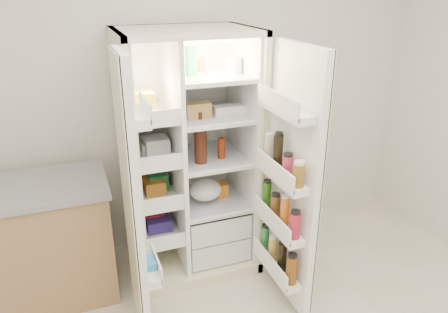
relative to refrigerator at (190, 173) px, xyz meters
name	(u,v)px	position (x,y,z in m)	size (l,w,h in m)	color
wall_back	(185,83)	(0.08, 0.35, 0.61)	(4.00, 0.02, 2.70)	silver
refrigerator	(190,173)	(0.00, 0.00, 0.00)	(0.92, 0.70, 1.80)	beige
freezer_door	(133,203)	(-0.51, -0.60, 0.15)	(0.15, 0.40, 1.72)	white
fridge_door	(290,187)	(0.47, -0.69, 0.12)	(0.17, 0.58, 1.72)	white
kitchen_counter	(23,245)	(-1.20, -0.07, -0.31)	(1.18, 0.63, 0.85)	#9C6D4E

